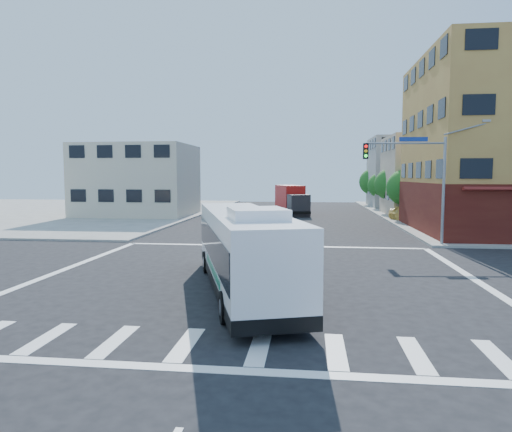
# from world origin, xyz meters

# --- Properties ---
(ground) EXTENTS (120.00, 120.00, 0.00)m
(ground) POSITION_xyz_m (0.00, 0.00, 0.00)
(ground) COLOR black
(ground) RESTS_ON ground
(sidewalk_nw) EXTENTS (50.00, 50.00, 0.15)m
(sidewalk_nw) POSITION_xyz_m (-35.00, 35.00, 0.07)
(sidewalk_nw) COLOR gray
(sidewalk_nw) RESTS_ON ground
(building_east_near) EXTENTS (12.06, 10.06, 9.00)m
(building_east_near) POSITION_xyz_m (16.98, 33.98, 4.51)
(building_east_near) COLOR #BDAA90
(building_east_near) RESTS_ON ground
(building_east_far) EXTENTS (12.06, 10.06, 10.00)m
(building_east_far) POSITION_xyz_m (16.98, 47.98, 5.01)
(building_east_far) COLOR #989893
(building_east_far) RESTS_ON ground
(building_west) EXTENTS (12.06, 10.06, 8.00)m
(building_west) POSITION_xyz_m (-17.02, 29.98, 4.01)
(building_west) COLOR beige
(building_west) RESTS_ON ground
(signal_mast_ne) EXTENTS (7.91, 1.13, 8.07)m
(signal_mast_ne) POSITION_xyz_m (9.08, 10.62, 4.98)
(signal_mast_ne) COLOR gray
(signal_mast_ne) RESTS_ON ground
(street_tree_a) EXTENTS (3.60, 3.60, 5.53)m
(street_tree_a) POSITION_xyz_m (11.90, 27.92, 3.59)
(street_tree_a) COLOR #362613
(street_tree_a) RESTS_ON ground
(street_tree_b) EXTENTS (3.80, 3.80, 5.79)m
(street_tree_b) POSITION_xyz_m (11.90, 35.92, 3.75)
(street_tree_b) COLOR #362613
(street_tree_b) RESTS_ON ground
(street_tree_c) EXTENTS (3.40, 3.40, 5.29)m
(street_tree_c) POSITION_xyz_m (11.90, 43.92, 3.46)
(street_tree_c) COLOR #362613
(street_tree_c) RESTS_ON ground
(street_tree_d) EXTENTS (4.00, 4.00, 6.03)m
(street_tree_d) POSITION_xyz_m (11.90, 51.92, 3.88)
(street_tree_d) COLOR #362613
(street_tree_d) RESTS_ON ground
(transit_bus) EXTENTS (5.88, 12.00, 3.49)m
(transit_bus) POSITION_xyz_m (-0.25, -2.24, 1.71)
(transit_bus) COLOR black
(transit_bus) RESTS_ON ground
(box_truck) EXTENTS (4.44, 7.90, 3.42)m
(box_truck) POSITION_xyz_m (0.20, 33.66, 1.66)
(box_truck) COLOR #232227
(box_truck) RESTS_ON ground
(parked_car) EXTENTS (3.23, 5.12, 1.63)m
(parked_car) POSITION_xyz_m (11.81, 26.48, 0.81)
(parked_car) COLOR gold
(parked_car) RESTS_ON ground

